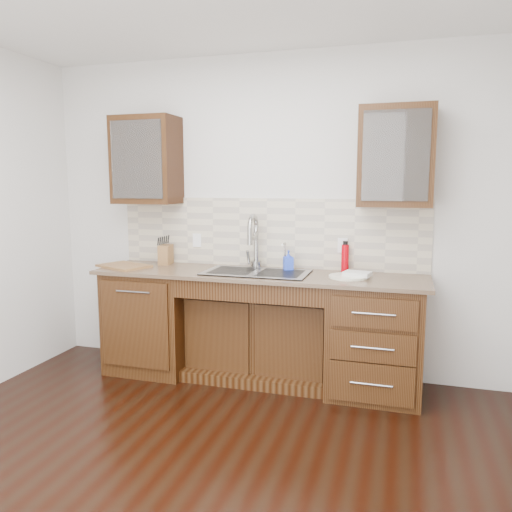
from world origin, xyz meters
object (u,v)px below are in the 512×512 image
(cutting_board, at_px, (124,266))
(knife_block, at_px, (166,255))
(soap_bottle, at_px, (288,261))
(plate, at_px, (348,277))
(water_bottle, at_px, (345,258))

(cutting_board, bearing_deg, knife_block, 41.02)
(knife_block, xyz_separation_m, cutting_board, (-0.28, -0.24, -0.08))
(soap_bottle, height_order, plate, soap_bottle)
(soap_bottle, height_order, water_bottle, water_bottle)
(knife_block, bearing_deg, water_bottle, -4.51)
(cutting_board, bearing_deg, water_bottle, 9.03)
(knife_block, height_order, cutting_board, knife_block)
(water_bottle, height_order, knife_block, water_bottle)
(soap_bottle, bearing_deg, plate, -42.46)
(cutting_board, bearing_deg, plate, 1.47)
(soap_bottle, height_order, knife_block, knife_block)
(water_bottle, height_order, plate, water_bottle)
(plate, bearing_deg, knife_block, 173.24)
(soap_bottle, distance_m, water_bottle, 0.46)
(water_bottle, xyz_separation_m, knife_block, (-1.58, -0.05, -0.03))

